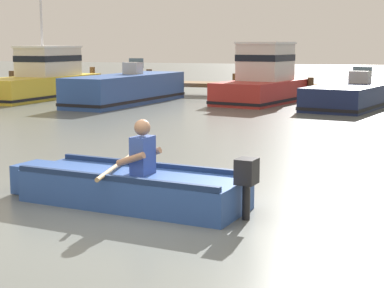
% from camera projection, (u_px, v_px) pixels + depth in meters
% --- Properties ---
extents(ground_plane, '(120.00, 120.00, 0.00)m').
position_uv_depth(ground_plane, '(134.00, 223.00, 7.76)').
color(ground_plane, slate).
extents(wooden_dock, '(14.36, 1.64, 1.11)m').
position_uv_depth(wooden_dock, '(155.00, 83.00, 27.25)').
color(wooden_dock, brown).
rests_on(wooden_dock, ground).
extents(rowboat_with_person, '(3.73, 1.98, 1.19)m').
position_uv_depth(rowboat_with_person, '(129.00, 186.00, 8.62)').
color(rowboat_with_person, '#2D519E').
rests_on(rowboat_with_person, ground).
extents(moored_boat_yellow, '(2.38, 6.27, 4.81)m').
position_uv_depth(moored_boat_yellow, '(44.00, 79.00, 25.22)').
color(moored_boat_yellow, gold).
rests_on(moored_boat_yellow, ground).
extents(moored_boat_blue, '(2.46, 6.33, 1.64)m').
position_uv_depth(moored_boat_blue, '(127.00, 90.00, 23.07)').
color(moored_boat_blue, '#2D519E').
rests_on(moored_boat_blue, ground).
extents(moored_boat_red, '(3.00, 4.79, 2.24)m').
position_uv_depth(moored_boat_red, '(262.00, 81.00, 23.32)').
color(moored_boat_red, '#B72D28').
rests_on(moored_boat_red, ground).
extents(moored_boat_navy, '(3.31, 6.31, 1.37)m').
position_uv_depth(moored_boat_navy, '(355.00, 96.00, 21.97)').
color(moored_boat_navy, '#19234C').
rests_on(moored_boat_navy, ground).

